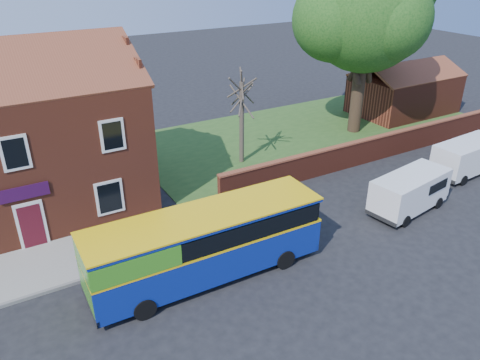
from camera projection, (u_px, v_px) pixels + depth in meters
ground at (257, 291)px, 18.34m from camera, size 120.00×120.00×0.00m
pavement at (43, 267)px, 19.62m from camera, size 18.00×3.50×0.12m
kerb at (51, 290)px, 18.26m from camera, size 18.00×0.15×0.14m
grass_strip at (314, 131)px, 34.23m from camera, size 26.00×12.00×0.04m
shop_building at (9, 147)px, 22.57m from camera, size 12.30×8.13×10.50m
boundary_wall at (374, 148)px, 29.23m from camera, size 22.00×0.38×1.60m
outbuilding at (404, 93)px, 37.56m from camera, size 8.20×5.06×4.17m
bus at (199, 244)px, 18.33m from camera, size 9.58×2.59×2.91m
van_near at (410, 191)px, 23.49m from camera, size 4.74×2.47×1.98m
van_far at (468, 156)px, 27.37m from camera, size 4.69×2.15×2.01m
large_tree at (365, 14)px, 30.89m from camera, size 10.16×8.04×12.39m
bare_tree at (242, 119)px, 28.10m from camera, size 2.08×2.48×5.56m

